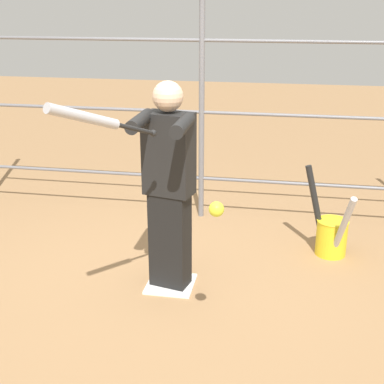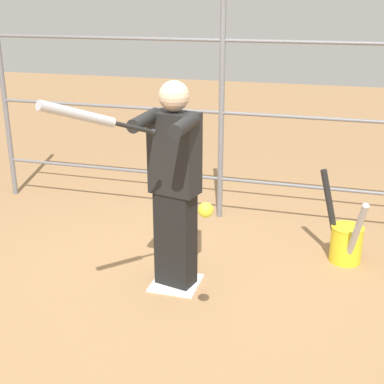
# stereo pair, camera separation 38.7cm
# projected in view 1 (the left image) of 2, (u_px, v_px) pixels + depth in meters

# --- Properties ---
(ground_plane) EXTENTS (24.00, 24.00, 0.00)m
(ground_plane) POSITION_uv_depth(u_px,v_px,m) (171.00, 285.00, 4.63)
(ground_plane) COLOR #9E754C
(home_plate) EXTENTS (0.40, 0.40, 0.02)m
(home_plate) POSITION_uv_depth(u_px,v_px,m) (171.00, 284.00, 4.63)
(home_plate) COLOR white
(home_plate) RESTS_ON ground
(fence_backstop) EXTENTS (5.40, 0.06, 2.39)m
(fence_backstop) POSITION_uv_depth(u_px,v_px,m) (202.00, 112.00, 5.71)
(fence_backstop) COLOR slate
(fence_backstop) RESTS_ON ground
(batter) EXTENTS (0.44, 0.66, 1.75)m
(batter) POSITION_uv_depth(u_px,v_px,m) (169.00, 182.00, 4.29)
(batter) COLOR black
(batter) RESTS_ON ground
(baseball_bat_swinging) EXTENTS (0.47, 0.80, 0.36)m
(baseball_bat_swinging) POSITION_uv_depth(u_px,v_px,m) (93.00, 119.00, 3.25)
(baseball_bat_swinging) COLOR black
(softball_in_flight) EXTENTS (0.10, 0.10, 0.10)m
(softball_in_flight) POSITION_uv_depth(u_px,v_px,m) (216.00, 209.00, 3.27)
(softball_in_flight) COLOR yellow
(bat_bucket) EXTENTS (0.45, 0.60, 0.87)m
(bat_bucket) POSITION_uv_depth(u_px,v_px,m) (331.00, 234.00, 5.11)
(bat_bucket) COLOR yellow
(bat_bucket) RESTS_ON ground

